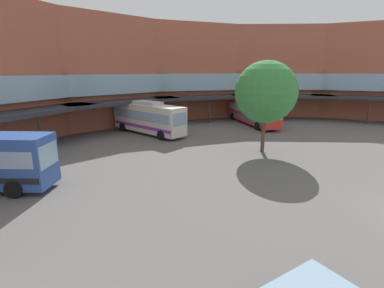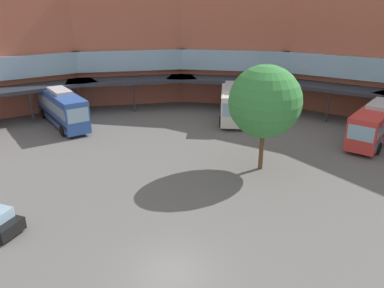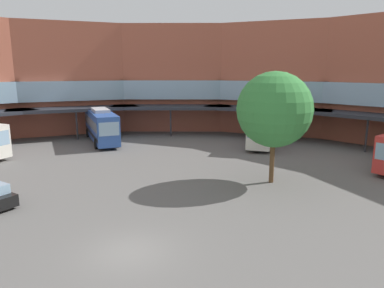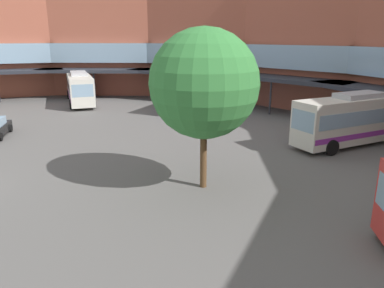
# 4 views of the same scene
# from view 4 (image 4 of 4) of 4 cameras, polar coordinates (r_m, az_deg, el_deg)

# --- Properties ---
(station_building) EXTENTS (80.61, 42.10, 14.51)m
(station_building) POSITION_cam_4_polar(r_m,az_deg,el_deg) (31.17, 11.98, 14.12)
(station_building) COLOR #AD5942
(station_building) RESTS_ON ground
(bus_0) EXTENTS (3.57, 10.93, 3.97)m
(bus_0) POSITION_cam_4_polar(r_m,az_deg,el_deg) (30.58, 23.98, 3.58)
(bus_0) COLOR silver
(bus_0) RESTS_ON ground
(bus_2) EXTENTS (11.70, 5.01, 3.83)m
(bus_2) POSITION_cam_4_polar(r_m,az_deg,el_deg) (47.98, -16.89, 8.33)
(bus_2) COLOR silver
(bus_2) RESTS_ON ground
(bus_3) EXTENTS (8.17, 10.40, 4.01)m
(bus_3) POSITION_cam_4_polar(r_m,az_deg,el_deg) (42.39, 0.09, 8.18)
(bus_3) COLOR #2D519E
(bus_3) RESTS_ON ground
(plaza_tree) EXTENTS (5.66, 5.66, 8.48)m
(plaza_tree) POSITION_cam_4_polar(r_m,az_deg,el_deg) (19.11, 1.87, 9.22)
(plaza_tree) COLOR brown
(plaza_tree) RESTS_ON ground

